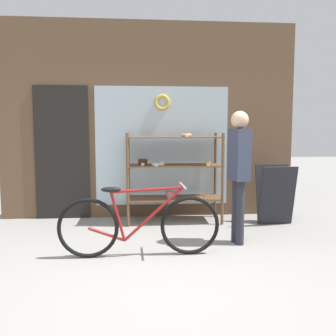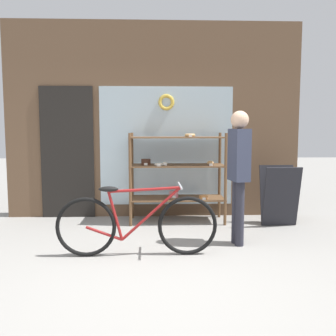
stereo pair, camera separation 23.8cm
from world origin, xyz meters
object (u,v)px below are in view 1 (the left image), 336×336
object	(u,v)px
bicycle	(139,225)
sandwich_board	(275,195)
pedestrian	(239,166)
display_case	(174,169)

from	to	relation	value
bicycle	sandwich_board	size ratio (longest dim) A/B	2.06
bicycle	pedestrian	bearing A→B (deg)	15.94
display_case	bicycle	bearing A→B (deg)	-109.52
display_case	pedestrian	distance (m)	1.37
pedestrian	bicycle	bearing A→B (deg)	-82.52
display_case	bicycle	distance (m)	1.71
display_case	bicycle	world-z (taller)	display_case
bicycle	pedestrian	xyz separation A→B (m)	(1.23, 0.37, 0.61)
bicycle	pedestrian	distance (m)	1.42
display_case	sandwich_board	bearing A→B (deg)	-11.36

